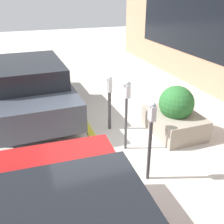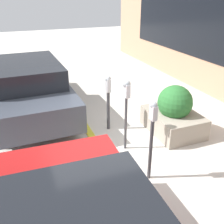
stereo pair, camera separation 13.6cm
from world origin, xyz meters
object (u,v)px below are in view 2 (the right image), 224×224
at_px(parking_meter_nearest, 152,131).
at_px(planter_box, 174,114).
at_px(parking_meter_second, 126,99).
at_px(parking_meter_middle, 108,97).
at_px(parked_car_middle, 28,86).

bearing_deg(parking_meter_nearest, planter_box, -45.87).
height_order(parking_meter_second, parking_meter_middle, parking_meter_second).
relative_size(parking_meter_nearest, parking_meter_middle, 1.11).
distance_m(parking_meter_second, planter_box, 1.60).
distance_m(planter_box, parked_car_middle, 3.99).
xyz_separation_m(parking_meter_nearest, parked_car_middle, (3.81, 1.74, -0.22)).
bearing_deg(parking_meter_middle, parking_meter_second, -178.52).
distance_m(parking_meter_second, parked_car_middle, 3.25).
relative_size(parking_meter_second, parking_meter_middle, 1.14).
height_order(parking_meter_nearest, parked_car_middle, parking_meter_nearest).
xyz_separation_m(planter_box, parked_car_middle, (2.45, 3.14, 0.31)).
relative_size(parking_meter_second, planter_box, 1.12).
xyz_separation_m(parking_meter_nearest, parking_meter_middle, (2.07, 0.03, -0.13)).
relative_size(parking_meter_middle, planter_box, 0.98).
height_order(parking_meter_second, parked_car_middle, parking_meter_second).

